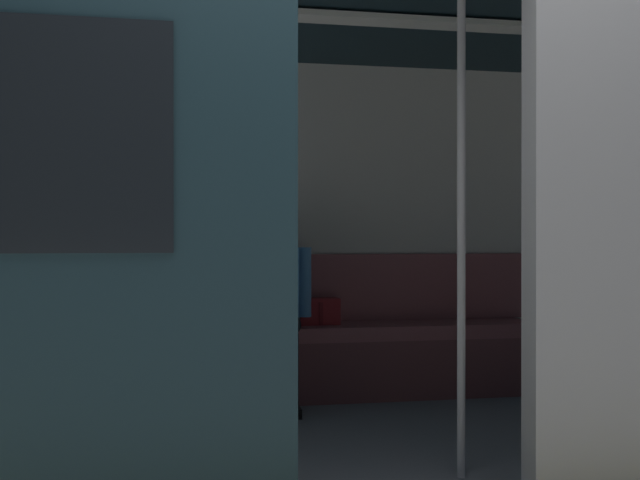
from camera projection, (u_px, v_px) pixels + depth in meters
train_car at (330, 140)px, 4.03m from camera, size 6.40×2.74×2.33m
bench_seat at (304, 344)px, 5.06m from camera, size 3.09×0.44×0.47m
person_seated at (269, 293)px, 4.97m from camera, size 0.55×0.68×1.20m
handbag at (319, 311)px, 5.17m from camera, size 0.26×0.15×0.17m
book at (209, 325)px, 4.99m from camera, size 0.21×0.26×0.03m
grab_pole_door at (290, 224)px, 3.26m from camera, size 0.04×0.04×2.19m
grab_pole_far at (461, 225)px, 3.44m from camera, size 0.04×0.04×2.19m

